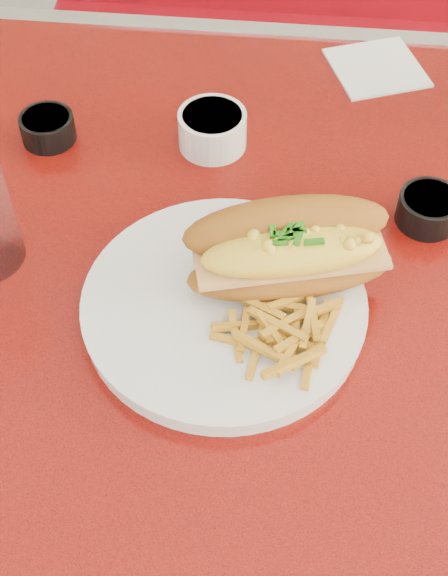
# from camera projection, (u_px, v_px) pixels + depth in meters

# --- Properties ---
(ground) EXTENTS (8.00, 8.00, 0.00)m
(ground) POSITION_uv_depth(u_px,v_px,m) (299.00, 536.00, 1.44)
(ground) COLOR beige
(ground) RESTS_ON ground
(diner_table) EXTENTS (1.23, 0.83, 0.77)m
(diner_table) POSITION_uv_depth(u_px,v_px,m) (335.00, 340.00, 0.97)
(diner_table) COLOR red
(diner_table) RESTS_ON ground
(booth_bench_far) EXTENTS (1.20, 0.51, 0.90)m
(booth_bench_far) POSITION_uv_depth(u_px,v_px,m) (326.00, 122.00, 1.73)
(booth_bench_far) COLOR maroon
(booth_bench_far) RESTS_ON ground
(dinner_plate) EXTENTS (0.35, 0.35, 0.02)m
(dinner_plate) POSITION_uv_depth(u_px,v_px,m) (224.00, 307.00, 0.79)
(dinner_plate) COLOR silver
(dinner_plate) RESTS_ON diner_table
(mac_hoagie) EXTENTS (0.22, 0.15, 0.09)m
(mac_hoagie) POSITION_uv_depth(u_px,v_px,m) (290.00, 249.00, 0.77)
(mac_hoagie) COLOR #955718
(mac_hoagie) RESTS_ON dinner_plate
(fries_pile) EXTENTS (0.12, 0.12, 0.03)m
(fries_pile) POSITION_uv_depth(u_px,v_px,m) (284.00, 327.00, 0.74)
(fries_pile) COLOR gold
(fries_pile) RESTS_ON dinner_plate
(fork) EXTENTS (0.03, 0.14, 0.00)m
(fork) POSITION_uv_depth(u_px,v_px,m) (296.00, 285.00, 0.79)
(fork) COLOR silver
(fork) RESTS_ON dinner_plate
(gravy_ramekin) EXTENTS (0.08, 0.08, 0.04)m
(gravy_ramekin) POSITION_uv_depth(u_px,v_px,m) (212.00, 129.00, 0.94)
(gravy_ramekin) COLOR silver
(gravy_ramekin) RESTS_ON diner_table
(sauce_cup_left) EXTENTS (0.06, 0.06, 0.03)m
(sauce_cup_left) POSITION_uv_depth(u_px,v_px,m) (48.00, 127.00, 0.95)
(sauce_cup_left) COLOR black
(sauce_cup_left) RESTS_ON diner_table
(sauce_cup_right) EXTENTS (0.08, 0.08, 0.03)m
(sauce_cup_right) POSITION_uv_depth(u_px,v_px,m) (429.00, 208.00, 0.86)
(sauce_cup_right) COLOR black
(sauce_cup_right) RESTS_ON diner_table
(paper_napkin) EXTENTS (0.14, 0.14, 0.00)m
(paper_napkin) POSITION_uv_depth(u_px,v_px,m) (377.00, 68.00, 1.05)
(paper_napkin) COLOR white
(paper_napkin) RESTS_ON diner_table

